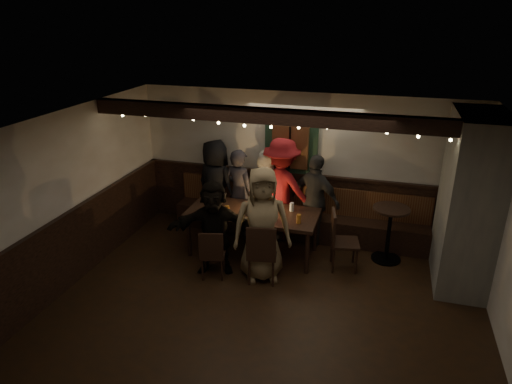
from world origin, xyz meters
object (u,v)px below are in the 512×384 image
(chair_end, at_px, (339,237))
(high_top, at_px, (389,227))
(chair_near_right, at_px, (262,251))
(person_c, at_px, (265,193))
(dining_table, at_px, (252,215))
(person_g, at_px, (262,225))
(person_e, at_px, (315,200))
(person_f, at_px, (214,227))
(person_d, at_px, (282,189))
(person_b, at_px, (239,192))
(chair_near_left, at_px, (212,252))
(person_a, at_px, (216,185))

(chair_end, bearing_deg, high_top, 32.61)
(chair_near_right, height_order, person_c, person_c)
(dining_table, distance_m, person_c, 0.76)
(high_top, bearing_deg, person_g, -149.82)
(person_e, height_order, person_f, person_e)
(person_d, bearing_deg, person_g, 105.02)
(person_g, bearing_deg, chair_near_right, -96.33)
(dining_table, bearing_deg, high_top, 10.49)
(dining_table, height_order, person_b, person_b)
(dining_table, xyz_separation_m, chair_near_left, (-0.36, -0.93, -0.25))
(person_a, relative_size, person_c, 1.07)
(person_d, bearing_deg, person_b, 21.56)
(chair_end, height_order, person_g, person_g)
(high_top, xyz_separation_m, person_c, (-2.20, 0.34, 0.21))
(chair_near_left, bearing_deg, person_c, 77.65)
(chair_near_right, xyz_separation_m, person_g, (-0.04, 0.17, 0.35))
(person_a, distance_m, person_g, 1.93)
(person_a, xyz_separation_m, person_d, (1.25, 0.00, 0.06))
(chair_end, relative_size, person_d, 0.53)
(dining_table, distance_m, chair_end, 1.47)
(chair_near_right, height_order, person_b, person_b)
(person_g, bearing_deg, person_b, 100.13)
(person_a, bearing_deg, chair_near_left, 130.99)
(high_top, relative_size, person_b, 0.58)
(dining_table, height_order, high_top, high_top)
(person_a, xyz_separation_m, person_g, (1.29, -1.44, 0.04))
(chair_near_left, xyz_separation_m, chair_near_right, (0.76, 0.09, 0.09))
(chair_near_right, bearing_deg, person_b, 119.27)
(chair_end, height_order, person_b, person_b)
(person_b, bearing_deg, person_a, 7.43)
(chair_end, relative_size, person_b, 0.60)
(chair_near_right, xyz_separation_m, person_a, (-1.34, 1.61, 0.31))
(person_c, distance_m, person_d, 0.33)
(high_top, height_order, person_b, person_b)
(chair_near_left, bearing_deg, person_d, 68.30)
(chair_near_right, distance_m, person_a, 2.11)
(person_g, bearing_deg, high_top, 9.39)
(person_d, bearing_deg, person_a, 13.62)
(chair_near_left, height_order, person_d, person_d)
(person_c, distance_m, person_g, 1.47)
(person_b, bearing_deg, person_e, -159.42)
(dining_table, distance_m, person_f, 0.81)
(chair_end, relative_size, person_a, 0.57)
(high_top, bearing_deg, chair_end, -147.39)
(person_d, bearing_deg, high_top, -177.21)
(chair_end, bearing_deg, person_d, 143.66)
(person_g, bearing_deg, person_c, 82.85)
(person_d, relative_size, person_g, 1.03)
(chair_near_right, relative_size, person_c, 0.60)
(person_g, bearing_deg, person_f, 161.00)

